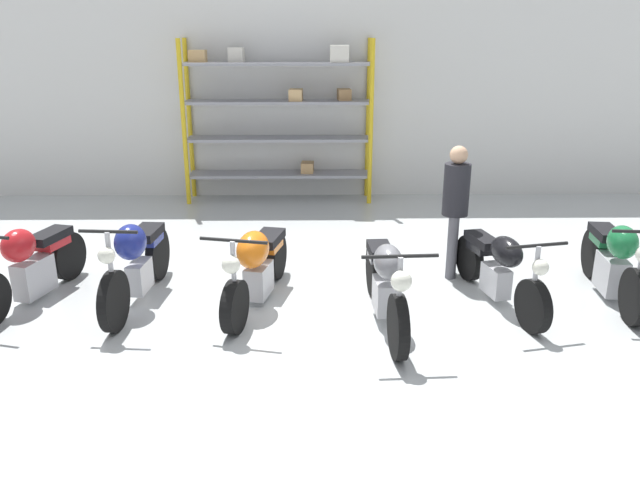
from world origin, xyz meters
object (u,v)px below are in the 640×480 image
motorcycle_orange (257,265)px  motorcycle_black (499,267)px  shelving_rack (281,114)px  motorcycle_grey (386,281)px  motorcycle_green (615,262)px  motorcycle_red (29,264)px  motorcycle_blue (136,260)px  person_browsing (456,201)px

motorcycle_orange → motorcycle_black: bearing=102.0°
shelving_rack → motorcycle_grey: shelving_rack is taller
shelving_rack → motorcycle_orange: shelving_rack is taller
motorcycle_orange → motorcycle_green: (4.10, 0.07, -0.01)m
motorcycle_red → motorcycle_black: bearing=103.0°
motorcycle_orange → motorcycle_blue: bearing=-78.6°
motorcycle_grey → person_browsing: bearing=140.4°
motorcycle_grey → motorcycle_red: bearing=-102.4°
motorcycle_grey → motorcycle_orange: bearing=-114.8°
shelving_rack → motorcycle_blue: (-1.45, -4.55, -1.05)m
motorcycle_red → motorcycle_orange: size_ratio=0.95×
shelving_rack → motorcycle_green: (4.01, -4.52, -1.11)m
shelving_rack → motorcycle_red: 5.35m
motorcycle_orange → shelving_rack: bearing=-168.1°
shelving_rack → person_browsing: bearing=-58.8°
motorcycle_black → person_browsing: 1.06m
person_browsing → motorcycle_grey: bearing=67.1°
motorcycle_orange → motorcycle_black: motorcycle_orange is taller
motorcycle_blue → person_browsing: person_browsing is taller
motorcycle_red → motorcycle_grey: (3.98, -0.65, 0.03)m
motorcycle_grey → shelving_rack: bearing=-168.9°
motorcycle_black → motorcycle_green: bearing=82.6°
person_browsing → motorcycle_red: bearing=21.6°
motorcycle_red → person_browsing: person_browsing is taller
person_browsing → shelving_rack: bearing=-45.2°
motorcycle_orange → motorcycle_grey: motorcycle_grey is taller
motorcycle_blue → motorcycle_orange: bearing=93.2°
shelving_rack → motorcycle_red: bearing=-120.8°
motorcycle_grey → person_browsing: size_ratio=1.29×
motorcycle_orange → motorcycle_grey: size_ratio=0.96×
motorcycle_blue → motorcycle_red: bearing=-87.9°
motorcycle_red → person_browsing: bearing=112.5°
motorcycle_blue → person_browsing: bearing=106.2°
motorcycle_blue → motorcycle_grey: motorcycle_blue is taller
motorcycle_black → person_browsing: (-0.35, 0.84, 0.54)m
motorcycle_red → shelving_rack: bearing=163.7°
shelving_rack → person_browsing: shelving_rack is taller
shelving_rack → motorcycle_red: (-2.68, -4.49, -1.11)m
motorcycle_grey → motorcycle_black: (1.34, 0.50, -0.04)m
motorcycle_green → motorcycle_grey: bearing=-70.9°
motorcycle_black → motorcycle_green: motorcycle_green is taller
motorcycle_green → motorcycle_black: bearing=-79.0°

